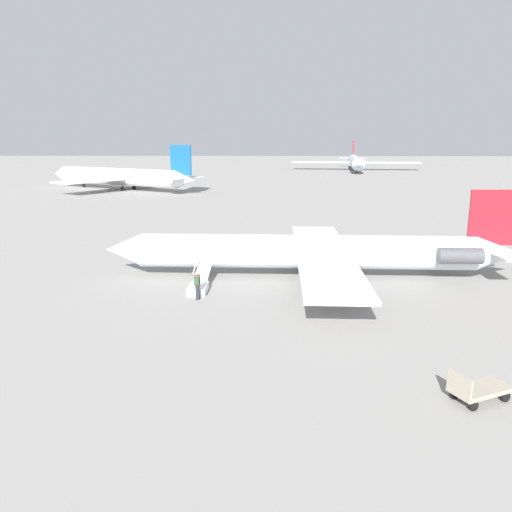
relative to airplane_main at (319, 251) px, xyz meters
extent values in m
plane|color=gray|center=(0.86, -0.01, -1.81)|extent=(600.00, 600.00, 0.00)
cylinder|color=silver|center=(0.86, -0.01, -0.02)|extent=(22.88, 2.60, 2.31)
cone|color=silver|center=(13.55, -0.17, -0.02)|extent=(2.57, 2.29, 2.26)
cone|color=silver|center=(-12.07, 0.15, -0.02)|extent=(3.03, 2.30, 2.26)
cube|color=red|center=(-11.47, 0.14, 2.40)|extent=(3.23, 0.23, 3.69)
cube|color=silver|center=(-11.79, 0.15, 0.21)|extent=(1.47, 6.48, 0.12)
cube|color=silver|center=(-0.21, 5.96, -0.19)|extent=(3.81, 9.64, 0.23)
cube|color=silver|center=(-0.36, -5.95, -0.19)|extent=(3.81, 9.64, 0.23)
cylinder|color=#4C4C51|center=(-8.89, 1.73, 0.15)|extent=(2.78, 1.07, 1.04)
cylinder|color=#4C4C51|center=(-8.93, -1.51, 0.15)|extent=(2.78, 1.07, 1.04)
cylinder|color=black|center=(8.28, -0.10, -1.52)|extent=(0.57, 0.15, 0.57)
cylinder|color=#4C4C51|center=(8.28, -0.10, -1.15)|extent=(0.10, 0.10, 0.18)
cylinder|color=black|center=(-1.42, 1.06, -1.52)|extent=(0.57, 0.15, 0.57)
cylinder|color=#4C4C51|center=(-1.42, 1.06, -1.15)|extent=(0.10, 0.10, 0.18)
cylinder|color=black|center=(-1.44, -1.02, -1.52)|extent=(0.57, 0.15, 0.57)
cylinder|color=#4C4C51|center=(-1.44, -1.02, -1.15)|extent=(0.10, 0.10, 0.18)
cylinder|color=white|center=(33.56, -63.40, 0.72)|extent=(27.60, 17.60, 3.26)
cone|color=white|center=(48.11, -71.67, 0.72)|extent=(4.69, 4.55, 3.19)
cone|color=white|center=(18.72, -54.97, 0.72)|extent=(5.26, 4.87, 3.19)
cube|color=#145193|center=(19.46, -55.39, 4.14)|extent=(4.09, 2.48, 5.21)
cube|color=white|center=(19.06, -55.17, 1.04)|extent=(6.20, 8.90, 0.16)
cube|color=white|center=(36.16, -55.79, 0.47)|extent=(10.73, 13.49, 0.33)
cube|color=white|center=(28.35, -69.54, 0.47)|extent=(10.73, 13.49, 0.33)
cylinder|color=black|center=(42.01, -68.20, -1.41)|extent=(0.80, 0.57, 0.81)
cylinder|color=#2D2D33|center=(42.01, -68.20, -0.88)|extent=(0.15, 0.15, 0.25)
cylinder|color=black|center=(31.68, -60.65, -1.41)|extent=(0.80, 0.57, 0.81)
cylinder|color=#2D2D33|center=(31.68, -60.65, -0.88)|extent=(0.15, 0.15, 0.25)
cylinder|color=black|center=(30.23, -63.20, -1.41)|extent=(0.80, 0.57, 0.81)
cylinder|color=#2D2D33|center=(30.23, -63.20, -0.88)|extent=(0.15, 0.15, 0.25)
cylinder|color=silver|center=(-23.66, -132.81, 0.97)|extent=(8.98, 45.07, 3.59)
cone|color=silver|center=(-20.71, -108.54, 0.97)|extent=(3.96, 4.34, 3.51)
cone|color=silver|center=(-26.65, -157.44, 0.97)|extent=(4.05, 5.05, 3.51)
cube|color=red|center=(-26.54, -156.52, 4.74)|extent=(0.89, 5.02, 5.74)
cube|color=silver|center=(-26.60, -157.02, 1.33)|extent=(10.23, 3.35, 0.18)
cube|color=silver|center=(-35.08, -133.69, 0.70)|extent=(19.44, 7.97, 0.36)
cube|color=silver|center=(-12.78, -136.40, 0.70)|extent=(19.44, 7.97, 0.36)
cylinder|color=black|center=(-21.90, -118.31, -1.36)|extent=(0.33, 0.91, 0.89)
cylinder|color=#4C4C51|center=(-21.90, -118.31, -0.78)|extent=(0.16, 0.16, 0.28)
cylinder|color=black|center=(-25.80, -137.08, -1.36)|extent=(0.33, 0.91, 0.89)
cylinder|color=#4C4C51|center=(-25.80, -137.08, -0.78)|extent=(0.16, 0.16, 0.28)
cylinder|color=black|center=(-22.60, -137.47, -1.36)|extent=(0.33, 0.91, 0.89)
cylinder|color=#4C4C51|center=(-22.60, -137.47, -0.78)|extent=(0.16, 0.16, 0.28)
cube|color=silver|center=(7.76, 4.01, -1.56)|extent=(1.12, 1.81, 0.50)
cube|color=silver|center=(7.74, 2.01, -1.04)|extent=(0.93, 2.24, 0.66)
cube|color=silver|center=(8.19, 2.00, -0.54)|extent=(0.09, 2.21, 0.60)
cube|color=#23232D|center=(7.60, 5.30, -1.38)|extent=(0.20, 0.28, 0.85)
cylinder|color=brown|center=(7.60, 5.30, -0.63)|extent=(0.36, 0.36, 0.65)
sphere|color=beige|center=(7.60, 5.30, -0.19)|extent=(0.24, 0.24, 0.24)
cube|color=#23472D|center=(7.60, 5.57, -0.60)|extent=(0.28, 0.18, 0.44)
cube|color=#9E937F|center=(-4.34, 16.74, -1.37)|extent=(2.46, 1.94, 0.16)
cube|color=#9E937F|center=(-3.39, 17.19, -0.94)|extent=(0.55, 1.03, 0.70)
cylinder|color=black|center=(-3.83, 17.46, -1.63)|extent=(0.38, 0.26, 0.36)
cylinder|color=black|center=(-3.45, 16.67, -1.63)|extent=(0.38, 0.26, 0.36)
cylinder|color=black|center=(-5.22, 16.80, -1.63)|extent=(0.38, 0.26, 0.36)
cylinder|color=black|center=(-4.84, 16.01, -1.63)|extent=(0.38, 0.26, 0.36)
camera|label=1|loc=(3.20, 33.40, 7.32)|focal=35.00mm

